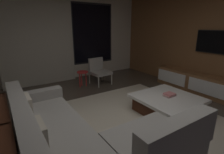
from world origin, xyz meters
TOP-DOWN VIEW (x-y plane):
  - floor at (0.00, 0.00)m, footprint 9.20×9.20m
  - back_wall_with_window at (-0.06, 3.62)m, footprint 6.60×0.30m
  - area_rug at (0.35, -0.10)m, footprint 3.20×3.80m
  - sectional_couch at (-0.85, -0.13)m, footprint 1.98×2.50m
  - coffee_table at (1.17, 0.12)m, footprint 1.16×1.16m
  - book_stack_on_coffee_table at (1.23, 0.13)m, footprint 0.24×0.17m
  - accent_chair_near_window at (0.95, 2.58)m, footprint 0.59×0.61m
  - side_stool at (0.40, 2.56)m, footprint 0.32×0.32m
  - media_console at (2.77, 0.05)m, footprint 0.46×3.10m
  - mounted_tv at (2.95, 0.25)m, footprint 0.05×0.97m

SIDE VIEW (x-z plane):
  - floor at x=0.00m, z-range 0.00..0.00m
  - area_rug at x=0.35m, z-range 0.00..0.01m
  - coffee_table at x=1.17m, z-range 0.01..0.37m
  - media_console at x=2.77m, z-range -0.01..0.51m
  - sectional_couch at x=-0.85m, z-range -0.12..0.70m
  - side_stool at x=0.40m, z-range 0.14..0.60m
  - book_stack_on_coffee_table at x=1.23m, z-range 0.36..0.42m
  - accent_chair_near_window at x=0.95m, z-range 0.04..0.82m
  - back_wall_with_window at x=-0.06m, z-range -0.01..2.69m
  - mounted_tv at x=2.95m, z-range 1.07..1.63m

